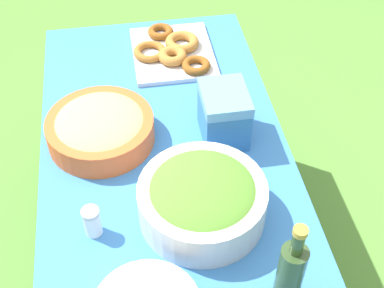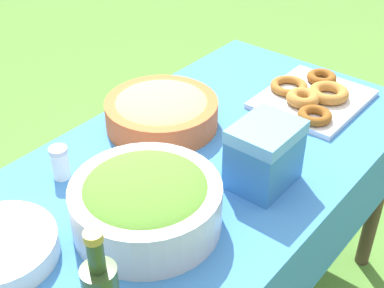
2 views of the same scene
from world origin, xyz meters
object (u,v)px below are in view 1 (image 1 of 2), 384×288
at_px(salad_bowl, 202,199).
at_px(donut_platter, 173,51).
at_px(olive_oil_bottle, 290,272).
at_px(cooler_box, 224,114).
at_px(pasta_bowl, 100,128).

height_order(salad_bowl, donut_platter, salad_bowl).
relative_size(salad_bowl, olive_oil_bottle, 1.25).
xyz_separation_m(salad_bowl, cooler_box, (0.29, -0.11, 0.01)).
distance_m(salad_bowl, cooler_box, 0.31).
height_order(salad_bowl, pasta_bowl, salad_bowl).
bearing_deg(olive_oil_bottle, pasta_bowl, 34.03).
xyz_separation_m(olive_oil_bottle, cooler_box, (0.55, 0.03, -0.02)).
bearing_deg(donut_platter, olive_oil_bottle, -172.45).
xyz_separation_m(pasta_bowl, donut_platter, (0.39, -0.27, -0.03)).
bearing_deg(salad_bowl, cooler_box, -21.75).
distance_m(donut_platter, olive_oil_bottle, 0.98).
bearing_deg(olive_oil_bottle, cooler_box, 3.58).
relative_size(pasta_bowl, olive_oil_bottle, 1.20).
relative_size(salad_bowl, pasta_bowl, 1.04).
distance_m(salad_bowl, donut_platter, 0.71).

